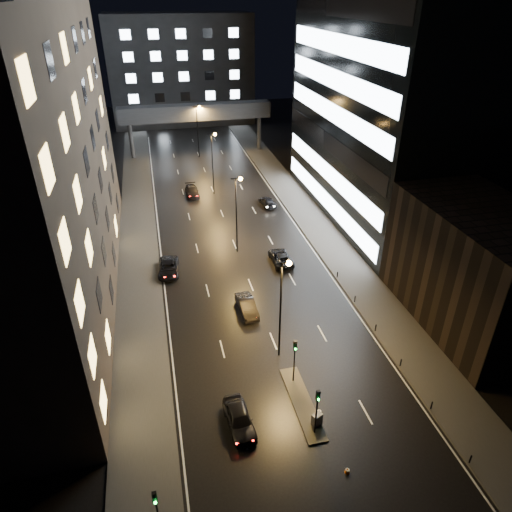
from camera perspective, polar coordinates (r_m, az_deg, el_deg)
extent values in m
plane|color=black|center=(69.81, -4.27, 5.33)|extent=(160.00, 160.00, 0.00)
cube|color=#383533|center=(64.73, -14.51, 2.36)|extent=(5.00, 110.00, 0.15)
cube|color=#383533|center=(68.25, 6.87, 4.66)|extent=(5.00, 110.00, 0.15)
cube|color=black|center=(49.09, 25.82, -1.45)|extent=(10.00, 18.00, 12.00)
cube|color=black|center=(68.33, 18.63, 23.13)|extent=(20.00, 36.00, 45.00)
cube|color=#333335|center=(122.18, -9.36, 21.99)|extent=(34.00, 14.00, 25.00)
cube|color=#333335|center=(95.43, -7.59, 17.41)|extent=(30.00, 3.00, 3.00)
cylinder|color=#333335|center=(96.25, -15.30, 13.67)|extent=(0.80, 0.80, 7.00)
cylinder|color=#333335|center=(98.75, 0.38, 15.10)|extent=(0.80, 0.80, 7.00)
cube|color=#383533|center=(39.47, 5.79, -17.79)|extent=(1.60, 8.00, 0.15)
cylinder|color=black|center=(39.79, 4.77, -13.45)|extent=(0.12, 0.12, 3.50)
cube|color=black|center=(38.31, 4.91, -11.07)|extent=(0.28, 0.22, 0.90)
sphere|color=#0CFF33|center=(38.40, 4.96, -11.52)|extent=(0.18, 0.18, 0.18)
cylinder|color=black|center=(36.27, 7.51, -19.25)|extent=(0.12, 0.12, 3.50)
cube|color=black|center=(34.63, 7.76, -16.88)|extent=(0.28, 0.22, 0.90)
sphere|color=#0CFF33|center=(34.75, 7.81, -17.36)|extent=(0.18, 0.18, 0.18)
cube|color=black|center=(30.43, -12.55, -27.38)|extent=(0.28, 0.22, 0.90)
sphere|color=#0CFF33|center=(30.59, -12.47, -27.88)|extent=(0.18, 0.18, 0.18)
cylinder|color=black|center=(38.66, 25.20, -22.06)|extent=(0.12, 0.12, 0.90)
cylinder|color=black|center=(41.07, 21.08, -17.09)|extent=(0.12, 0.12, 0.90)
cylinder|color=black|center=(43.91, 17.63, -12.65)|extent=(0.12, 0.12, 0.90)
cylinder|color=black|center=(47.11, 14.72, -8.74)|extent=(0.12, 0.12, 0.90)
cylinder|color=black|center=(50.61, 12.25, -5.34)|extent=(0.12, 0.12, 0.90)
cylinder|color=black|center=(54.34, 10.13, -2.38)|extent=(0.12, 0.12, 0.90)
cylinder|color=black|center=(40.25, 3.06, -6.99)|extent=(0.18, 0.18, 10.00)
cylinder|color=black|center=(37.43, 3.26, -0.88)|extent=(1.20, 0.12, 0.12)
sphere|color=#FF9E38|center=(37.64, 4.13, -0.91)|extent=(0.50, 0.50, 0.50)
cylinder|color=black|center=(56.97, -2.46, 4.95)|extent=(0.18, 0.18, 10.00)
cylinder|color=black|center=(55.02, -2.58, 9.67)|extent=(1.20, 0.12, 0.12)
sphere|color=#FF9E38|center=(55.16, -1.95, 9.62)|extent=(0.50, 0.50, 0.50)
cylinder|color=black|center=(75.31, -5.44, 11.28)|extent=(0.18, 0.18, 10.00)
cylinder|color=black|center=(73.85, -5.63, 14.95)|extent=(1.20, 0.12, 0.12)
sphere|color=#FF9E38|center=(73.95, -5.15, 14.92)|extent=(0.50, 0.50, 0.50)
cylinder|color=black|center=(94.33, -7.30, 15.09)|extent=(0.18, 0.18, 10.00)
cylinder|color=black|center=(93.16, -7.51, 18.05)|extent=(1.20, 0.12, 0.12)
sphere|color=#FF9E38|center=(93.25, -7.12, 18.02)|extent=(0.50, 0.50, 0.50)
imported|color=black|center=(37.32, -2.11, -19.66)|extent=(2.22, 4.77, 1.58)
imported|color=black|center=(48.01, -1.15, -6.27)|extent=(1.83, 4.65, 1.50)
imported|color=black|center=(55.43, -10.89, -1.44)|extent=(2.77, 5.25, 1.41)
imported|color=black|center=(76.49, -8.00, 8.01)|extent=(2.07, 5.03, 1.45)
imported|color=black|center=(56.61, 3.11, -0.17)|extent=(2.36, 5.01, 1.39)
imported|color=black|center=(72.05, 1.42, 6.80)|extent=(2.12, 4.57, 1.29)
cube|color=#525255|center=(37.70, 7.62, -19.58)|extent=(0.93, 0.78, 1.06)
cone|color=orange|center=(35.89, 11.35, -24.79)|extent=(0.40, 0.40, 0.46)
cone|color=#FB420D|center=(38.79, 7.91, -18.72)|extent=(0.48, 0.48, 0.48)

